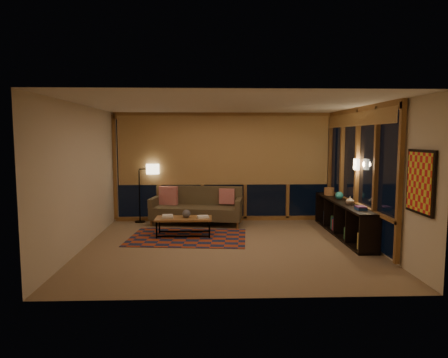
{
  "coord_description": "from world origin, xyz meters",
  "views": [
    {
      "loc": [
        -0.34,
        -7.5,
        2.1
      ],
      "look_at": [
        -0.06,
        0.43,
        1.26
      ],
      "focal_mm": 32.0,
      "sensor_mm": 36.0,
      "label": 1
    }
  ],
  "objects_px": {
    "sofa": "(197,206)",
    "coffee_table": "(184,227)",
    "bookshelf": "(343,219)",
    "floor_lamp": "(139,193)"
  },
  "relations": [
    {
      "from": "sofa",
      "to": "floor_lamp",
      "type": "relative_size",
      "value": 1.48
    },
    {
      "from": "sofa",
      "to": "coffee_table",
      "type": "relative_size",
      "value": 1.81
    },
    {
      "from": "coffee_table",
      "to": "bookshelf",
      "type": "distance_m",
      "value": 3.4
    },
    {
      "from": "sofa",
      "to": "coffee_table",
      "type": "distance_m",
      "value": 1.2
    },
    {
      "from": "floor_lamp",
      "to": "coffee_table",
      "type": "bearing_deg",
      "value": -54.14
    },
    {
      "from": "sofa",
      "to": "floor_lamp",
      "type": "xyz_separation_m",
      "value": [
        -1.42,
        0.3,
        0.28
      ]
    },
    {
      "from": "sofa",
      "to": "bookshelf",
      "type": "bearing_deg",
      "value": -12.05
    },
    {
      "from": "coffee_table",
      "to": "bookshelf",
      "type": "height_order",
      "value": "bookshelf"
    },
    {
      "from": "coffee_table",
      "to": "bookshelf",
      "type": "relative_size",
      "value": 0.41
    },
    {
      "from": "bookshelf",
      "to": "sofa",
      "type": "bearing_deg",
      "value": 158.75
    }
  ]
}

